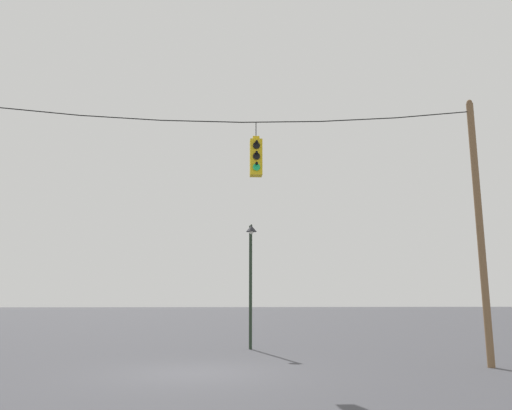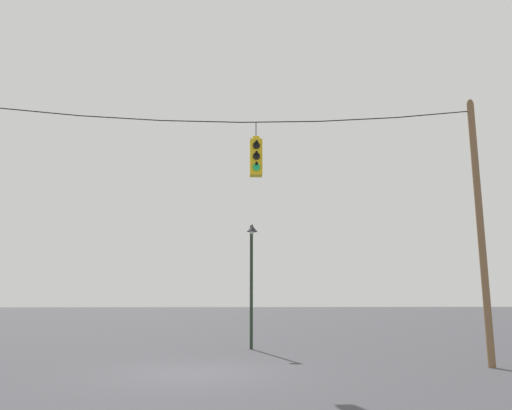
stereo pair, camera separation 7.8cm
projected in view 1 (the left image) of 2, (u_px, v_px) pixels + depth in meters
name	position (u px, v px, depth m)	size (l,w,h in m)	color
ground_plane	(196.00, 373.00, 12.56)	(200.00, 200.00, 0.00)	#424247
utility_pole_right	(480.00, 227.00, 14.27)	(0.20, 0.20, 7.73)	brown
span_wire	(202.00, 116.00, 14.29)	(15.98, 0.03, 0.55)	black
traffic_light_near_right_pole	(256.00, 157.00, 14.17)	(0.34, 0.58, 1.59)	yellow
street_lamp	(251.00, 262.00, 18.90)	(0.41, 0.71, 4.63)	#233323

